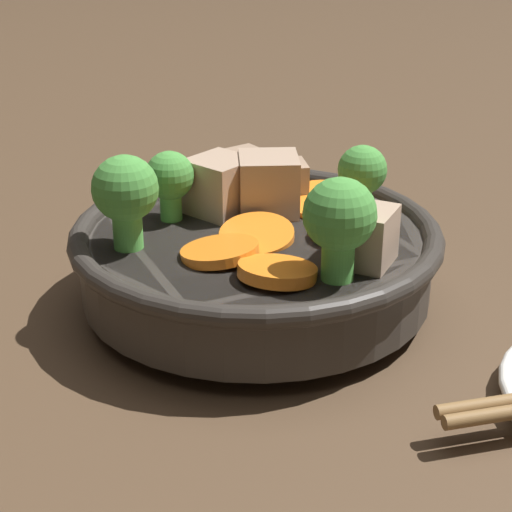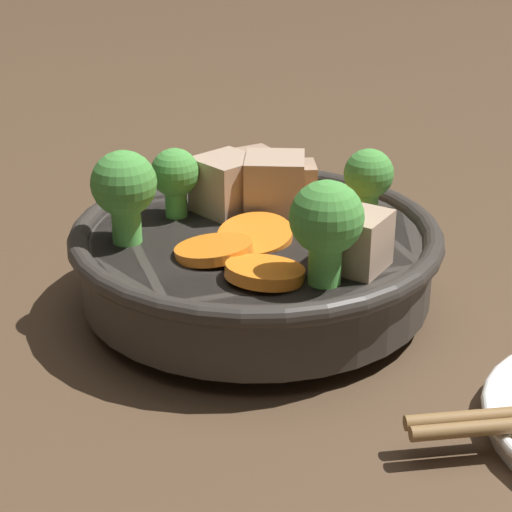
% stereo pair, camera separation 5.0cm
% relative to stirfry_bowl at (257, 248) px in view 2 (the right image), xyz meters
% --- Properties ---
extents(ground_plane, '(3.00, 3.00, 0.00)m').
position_rel_stirfry_bowl_xyz_m(ground_plane, '(0.00, 0.00, -0.04)').
color(ground_plane, '#4C3826').
extents(stirfry_bowl, '(0.22, 0.22, 0.10)m').
position_rel_stirfry_bowl_xyz_m(stirfry_bowl, '(0.00, 0.00, 0.00)').
color(stirfry_bowl, '#38332D').
rests_on(stirfry_bowl, ground_plane).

